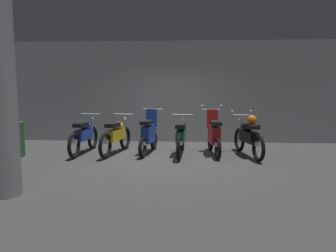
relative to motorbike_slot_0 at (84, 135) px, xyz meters
name	(u,v)px	position (x,y,z in m)	size (l,w,h in m)	color
ground_plane	(163,158)	(2.16, -0.48, -0.49)	(80.00, 80.00, 0.00)	#424244
back_wall	(170,92)	(2.16, 2.14, 1.12)	(16.00, 0.30, 3.22)	gray
motorbike_slot_0	(84,135)	(0.00, 0.00, 0.00)	(0.56, 1.95, 1.03)	black
motorbike_slot_1	(116,135)	(0.87, 0.00, 0.00)	(0.61, 1.93, 1.03)	black
motorbike_slot_2	(149,134)	(1.74, 0.09, 0.03)	(0.56, 1.68, 1.18)	black
motorbike_slot_3	(181,136)	(2.60, -0.07, 0.00)	(0.56, 1.95, 1.03)	black
motorbike_slot_4	(214,135)	(3.46, 0.05, 0.04)	(0.59, 1.68, 1.29)	black
motorbike_slot_5	(248,136)	(4.33, -0.09, 0.04)	(0.64, 1.93, 1.15)	black
trash_bin	(14,139)	(-1.64, -0.54, -0.05)	(0.48, 0.48, 0.89)	#26592D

